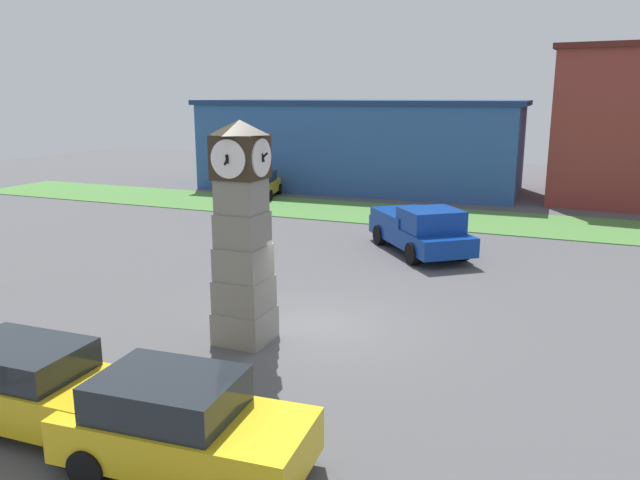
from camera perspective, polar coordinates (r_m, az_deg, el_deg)
ground_plane at (r=16.45m, az=-0.17°, el=-8.02°), size 87.55×87.55×0.00m
clock_tower at (r=14.97m, az=-7.08°, el=-0.01°), size 1.46×1.44×5.38m
bollard_near_tower at (r=12.34m, az=-19.52°, el=-13.87°), size 0.30×0.30×0.96m
bollard_mid_row at (r=13.09m, az=-14.41°, el=-12.08°), size 0.22×0.22×0.88m
car_near_tower at (r=12.72m, az=-24.76°, el=-11.99°), size 4.26×1.99×1.55m
car_by_building at (r=10.60m, az=-12.56°, el=-16.11°), size 4.16×2.17×1.61m
car_far_lot at (r=37.22m, az=-5.44°, el=5.10°), size 2.66×4.41×1.53m
pickup_truck at (r=24.20m, az=9.12°, el=1.03°), size 4.99×5.46×1.85m
warehouse_blue_far at (r=40.65m, az=3.74°, el=8.70°), size 20.62×8.68×5.63m
grass_verge_far at (r=31.87m, az=7.10°, el=2.32°), size 52.53×5.67×0.04m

